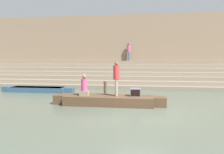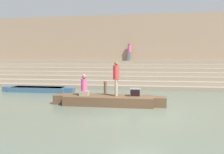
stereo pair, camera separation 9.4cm
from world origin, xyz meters
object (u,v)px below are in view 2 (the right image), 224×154
at_px(mooring_post, 105,90).
at_px(person_standing, 116,76).
at_px(person_on_steps, 129,50).
at_px(moored_boat_shore, 38,89).
at_px(rowboat_main, 109,100).
at_px(person_rowing, 84,87).
at_px(tv_set, 135,92).

bearing_deg(mooring_post, person_standing, -62.90).
height_order(mooring_post, person_on_steps, person_on_steps).
height_order(moored_boat_shore, person_on_steps, person_on_steps).
relative_size(rowboat_main, person_on_steps, 3.50).
bearing_deg(person_on_steps, moored_boat_shore, 159.25).
height_order(person_rowing, tv_set, person_rowing).
relative_size(person_standing, tv_set, 3.29).
bearing_deg(moored_boat_shore, person_on_steps, 38.61).
bearing_deg(tv_set, moored_boat_shore, 155.29).
bearing_deg(mooring_post, person_on_steps, 83.77).
distance_m(rowboat_main, tv_set, 1.47).
bearing_deg(person_on_steps, tv_set, -147.32).
relative_size(person_standing, moored_boat_shore, 0.33).
bearing_deg(person_standing, person_on_steps, 92.07).
distance_m(moored_boat_shore, mooring_post, 5.89).
height_order(rowboat_main, person_rowing, person_rowing).
distance_m(rowboat_main, mooring_post, 1.88).
relative_size(tv_set, mooring_post, 0.52).
distance_m(person_rowing, mooring_post, 2.09).
bearing_deg(moored_boat_shore, rowboat_main, -37.17).
distance_m(person_rowing, tv_set, 2.72).
bearing_deg(rowboat_main, tv_set, 4.28).
bearing_deg(tv_set, rowboat_main, -173.53).
relative_size(person_rowing, person_on_steps, 0.67).
distance_m(person_standing, person_on_steps, 9.92).
distance_m(person_standing, tv_set, 1.31).
xyz_separation_m(rowboat_main, person_rowing, (-1.30, -0.09, 0.69)).
xyz_separation_m(rowboat_main, person_on_steps, (0.37, 9.77, 3.02)).
bearing_deg(tv_set, person_standing, -172.44).
distance_m(person_rowing, moored_boat_shore, 6.22).
distance_m(rowboat_main, person_rowing, 1.47).
xyz_separation_m(person_rowing, mooring_post, (0.79, 1.88, -0.42)).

